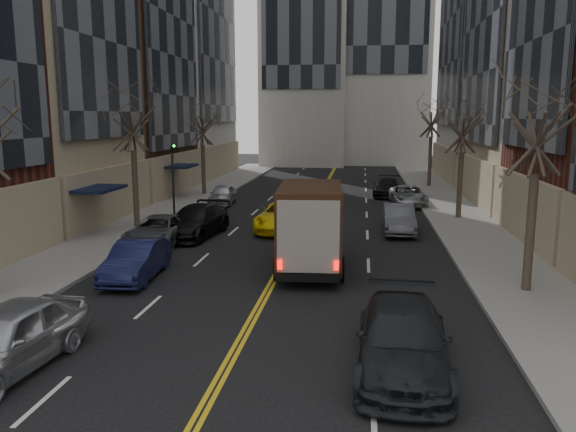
{
  "coord_description": "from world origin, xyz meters",
  "views": [
    {
      "loc": [
        3.15,
        -8.33,
        6.0
      ],
      "look_at": [
        0.37,
        12.7,
        2.2
      ],
      "focal_mm": 35.0,
      "sensor_mm": 36.0,
      "label": 1
    }
  ],
  "objects_px": {
    "ups_truck": "(311,227)",
    "pedestrian": "(305,244)",
    "observer_sedan": "(403,339)",
    "taxi": "(284,216)"
  },
  "relations": [
    {
      "from": "ups_truck",
      "to": "pedestrian",
      "type": "height_order",
      "value": "ups_truck"
    },
    {
      "from": "ups_truck",
      "to": "observer_sedan",
      "type": "relative_size",
      "value": 1.18
    },
    {
      "from": "observer_sedan",
      "to": "pedestrian",
      "type": "xyz_separation_m",
      "value": [
        -3.3,
        9.58,
        0.03
      ]
    },
    {
      "from": "ups_truck",
      "to": "taxi",
      "type": "height_order",
      "value": "ups_truck"
    },
    {
      "from": "taxi",
      "to": "pedestrian",
      "type": "distance_m",
      "value": 6.83
    },
    {
      "from": "observer_sedan",
      "to": "pedestrian",
      "type": "relative_size",
      "value": 3.35
    },
    {
      "from": "observer_sedan",
      "to": "pedestrian",
      "type": "distance_m",
      "value": 10.13
    },
    {
      "from": "taxi",
      "to": "pedestrian",
      "type": "height_order",
      "value": "pedestrian"
    },
    {
      "from": "observer_sedan",
      "to": "pedestrian",
      "type": "height_order",
      "value": "pedestrian"
    },
    {
      "from": "ups_truck",
      "to": "taxi",
      "type": "distance_m",
      "value": 7.86
    }
  ]
}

